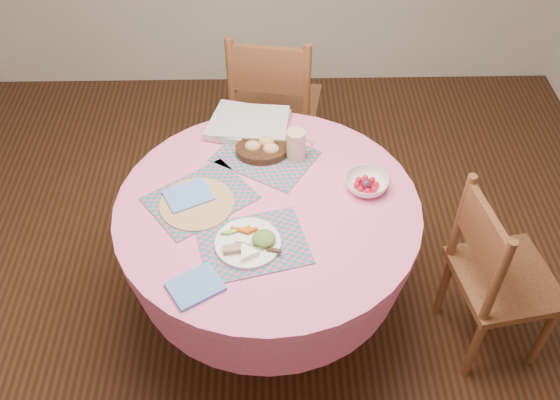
{
  "coord_description": "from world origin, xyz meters",
  "views": [
    {
      "loc": [
        0.01,
        -1.75,
        2.54
      ],
      "look_at": [
        0.05,
        0.0,
        0.78
      ],
      "focal_mm": 40.0,
      "sensor_mm": 36.0,
      "label": 1
    }
  ],
  "objects": [
    {
      "name": "wicker_trivet",
      "position": [
        -0.28,
        0.01,
        0.76
      ],
      "size": [
        0.3,
        0.3,
        0.01
      ],
      "primitive_type": "cylinder",
      "color": "#AC8C4A",
      "rests_on": "dining_table"
    },
    {
      "name": "latte_mug",
      "position": [
        0.13,
        0.28,
        0.83
      ],
      "size": [
        0.12,
        0.08,
        0.14
      ],
      "color": "tan",
      "rests_on": "placemat_back"
    },
    {
      "name": "napkin_near",
      "position": [
        -0.26,
        -0.4,
        0.76
      ],
      "size": [
        0.23,
        0.21,
        0.01
      ],
      "primitive_type": "cube",
      "rotation": [
        0.0,
        0.0,
        0.56
      ],
      "color": "#5283D3",
      "rests_on": "dining_table"
    },
    {
      "name": "bread_bowl",
      "position": [
        -0.02,
        0.31,
        0.78
      ],
      "size": [
        0.23,
        0.23,
        0.08
      ],
      "color": "black",
      "rests_on": "placemat_back"
    },
    {
      "name": "chair_right",
      "position": [
        0.95,
        -0.15,
        0.47
      ],
      "size": [
        0.47,
        0.48,
        0.9
      ],
      "rotation": [
        0.0,
        0.0,
        1.75
      ],
      "color": "brown",
      "rests_on": "ground"
    },
    {
      "name": "placemat_front",
      "position": [
        -0.06,
        -0.21,
        0.75
      ],
      "size": [
        0.46,
        0.39,
        0.01
      ],
      "primitive_type": "cube",
      "rotation": [
        0.0,
        0.0,
        0.25
      ],
      "color": "#14726F",
      "rests_on": "dining_table"
    },
    {
      "name": "chair_back",
      "position": [
        0.04,
        0.97,
        0.52
      ],
      "size": [
        0.53,
        0.52,
        1.0
      ],
      "rotation": [
        0.0,
        0.0,
        2.96
      ],
      "color": "brown",
      "rests_on": "ground"
    },
    {
      "name": "placemat_left",
      "position": [
        -0.27,
        0.04,
        0.75
      ],
      "size": [
        0.5,
        0.48,
        0.01
      ],
      "primitive_type": "cube",
      "rotation": [
        0.0,
        0.0,
        0.64
      ],
      "color": "#14726F",
      "rests_on": "dining_table"
    },
    {
      "name": "newspaper_stack",
      "position": [
        -0.08,
        0.49,
        0.78
      ],
      "size": [
        0.4,
        0.35,
        0.04
      ],
      "rotation": [
        0.0,
        0.0,
        -0.27
      ],
      "color": "silver",
      "rests_on": "dining_table"
    },
    {
      "name": "placemat_back",
      "position": [
        -0.01,
        0.3,
        0.75
      ],
      "size": [
        0.5,
        0.47,
        0.01
      ],
      "primitive_type": "cube",
      "rotation": [
        0.0,
        0.0,
        -0.55
      ],
      "color": "#14726F",
      "rests_on": "dining_table"
    },
    {
      "name": "dinner_plate",
      "position": [
        -0.07,
        -0.22,
        0.77
      ],
      "size": [
        0.25,
        0.25,
        0.05
      ],
      "rotation": [
        0.0,
        0.0,
        0.16
      ],
      "color": "white",
      "rests_on": "placemat_front"
    },
    {
      "name": "napkin_far",
      "position": [
        -0.32,
        0.05,
        0.76
      ],
      "size": [
        0.22,
        0.2,
        0.01
      ],
      "primitive_type": "cube",
      "rotation": [
        0.0,
        0.0,
        0.46
      ],
      "color": "#5283D3",
      "rests_on": "placemat_left"
    },
    {
      "name": "fruit_bowl",
      "position": [
        0.41,
        0.09,
        0.78
      ],
      "size": [
        0.23,
        0.23,
        0.06
      ],
      "rotation": [
        0.0,
        0.0,
        0.38
      ],
      "color": "white",
      "rests_on": "dining_table"
    },
    {
      "name": "ground",
      "position": [
        0.0,
        0.0,
        0.0
      ],
      "size": [
        4.0,
        4.0,
        0.0
      ],
      "primitive_type": "plane",
      "color": "#331C0F",
      "rests_on": "ground"
    },
    {
      "name": "dining_table",
      "position": [
        0.0,
        0.0,
        0.56
      ],
      "size": [
        1.24,
        1.24,
        0.75
      ],
      "color": "pink",
      "rests_on": "ground"
    }
  ]
}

